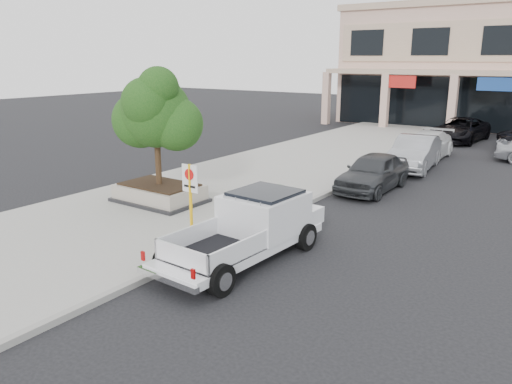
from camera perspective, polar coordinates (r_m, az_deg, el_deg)
ground at (r=13.57m, az=0.39°, el=-7.82°), size 120.00×120.00×0.00m
sidewalk at (r=21.25m, az=-2.62°, el=0.85°), size 8.00×52.00×0.15m
curb at (r=19.17m, az=6.79°, el=-0.81°), size 0.20×52.00×0.15m
planter at (r=18.73m, az=-10.94°, el=-0.09°), size 3.20×2.20×0.68m
planter_tree at (r=18.21m, az=-10.75°, el=8.91°), size 2.90×2.55×4.00m
no_parking_sign at (r=14.05m, az=-7.51°, el=-0.12°), size 0.55×0.09×2.30m
hedge at (r=17.24m, az=2.48°, el=-0.65°), size 1.10×0.99×0.93m
pickup_truck at (r=13.21m, az=-1.62°, el=-4.41°), size 2.33×5.66×1.75m
curb_car_a at (r=20.99m, az=13.23°, el=2.24°), size 1.84×4.53×1.54m
curb_car_b at (r=25.54m, az=17.66°, el=4.28°), size 2.24×5.12×1.64m
curb_car_c at (r=28.60m, az=18.92°, el=5.05°), size 2.15×5.02×1.44m
curb_car_d at (r=35.38m, az=22.29°, el=6.60°), size 2.99×5.74×1.55m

